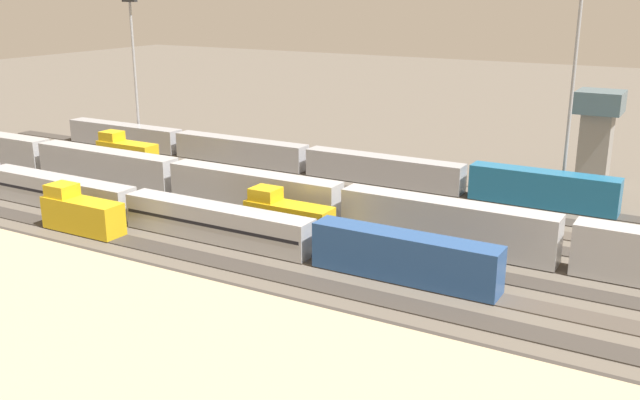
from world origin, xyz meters
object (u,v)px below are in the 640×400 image
Objects in this scene: train_on_track_6 at (118,203)px; train_on_track_2 at (126,152)px; train_on_track_7 at (81,213)px; control_tower at (597,129)px; train_on_track_5 at (287,217)px; train_on_track_4 at (253,192)px; light_mast_0 at (575,59)px; train_on_track_0 at (299,158)px; light_mast_2 at (133,50)px.

train_on_track_2 is at bearing -47.44° from train_on_track_6.
train_on_track_7 is 0.78× the size of control_tower.
train_on_track_5 is 9.36m from train_on_track_4.
control_tower is at bearing -158.04° from train_on_track_2.
train_on_track_4 is 4.25× the size of light_mast_0.
control_tower is (-45.50, -50.49, 5.33)m from train_on_track_7.
light_mast_0 is (-23.30, -28.23, 15.70)m from train_on_track_5.
train_on_track_2 is at bearing -21.36° from train_on_track_5.
train_on_track_4 reaches higher than train_on_track_6.
light_mast_0 is (-36.97, -3.23, 15.77)m from train_on_track_0.
control_tower reaches higher than train_on_track_4.
train_on_track_2 is at bearing 22.05° from train_on_track_0.
train_on_track_6 is 64.12m from control_tower.
light_mast_2 is at bearing -54.38° from train_on_track_7.
light_mast_2 is (70.72, 0.82, -1.67)m from light_mast_0.
train_on_track_2 and train_on_track_4 have the same top height.
train_on_track_2 is 41.19m from train_on_track_5.
train_on_track_7 is at bearing 82.76° from train_on_track_6.
train_on_track_0 is 3.61× the size of light_mast_2.
train_on_track_2 is at bearing 21.96° from control_tower.
train_on_track_2 reaches higher than train_on_track_6.
train_on_track_4 is 47.42m from light_mast_2.
control_tower is (-72.29, -13.08, -8.70)m from light_mast_2.
train_on_track_7 is 1.00× the size of train_on_track_2.
train_on_track_2 is (18.37, -20.00, 0.07)m from train_on_track_6.
train_on_track_6 is at bearing 130.25° from light_mast_2.
train_on_track_6 is at bearing -97.24° from train_on_track_7.
train_on_track_0 is at bearing 175.92° from light_mast_2.
train_on_track_0 is 3.22× the size of light_mast_0.
light_mast_0 is (-43.93, -38.23, 15.70)m from train_on_track_7.
train_on_track_5 is at bearing 58.44° from control_tower.
train_on_track_0 is 36.66m from light_mast_2.
control_tower reaches higher than train_on_track_7.
light_mast_0 is 2.21× the size of control_tower.
train_on_track_6 is at bearing 45.40° from control_tower.
train_on_track_5 is 39.83m from light_mast_0.
train_on_track_6 is 27.15m from train_on_track_2.
light_mast_2 reaches higher than train_on_track_7.
train_on_track_5 is 0.35× the size of light_mast_0.
train_on_track_5 is at bearing -154.14° from train_on_track_7.
light_mast_2 is at bearing -49.75° from train_on_track_6.
light_mast_2 is at bearing -29.54° from train_on_track_4.
light_mast_0 reaches higher than train_on_track_2.
train_on_track_5 is 0.11× the size of train_on_track_0.
light_mast_2 is at bearing -53.84° from train_on_track_2.
train_on_track_0 is at bearing -157.95° from train_on_track_2.
train_on_track_7 is 19.68m from train_on_track_4.
train_on_track_5 is at bearing 50.47° from light_mast_0.
train_on_track_7 is at bearing 125.35° from train_on_track_2.
train_on_track_5 is (-19.99, -5.00, 0.07)m from train_on_track_6.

